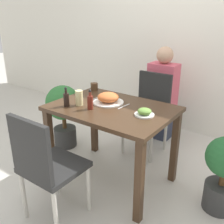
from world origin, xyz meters
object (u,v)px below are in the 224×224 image
Objects in this scene: side_plate at (144,112)px; potted_plant_left at (63,110)px; person_figure at (162,95)px; condiment_bottle at (90,102)px; potted_plant_right at (224,170)px; drink_cup at (94,87)px; sauce_bottle at (66,99)px; food_plate at (108,98)px; chair_far at (149,108)px; juice_glass at (79,98)px; chair_near at (45,164)px.

potted_plant_left is at bearing 169.27° from side_plate.
potted_plant_left is 1.22m from person_figure.
condiment_bottle is 1.23m from potted_plant_right.
sauce_bottle is (0.12, -0.53, 0.03)m from drink_cup.
sauce_bottle is 1.39m from person_figure.
sauce_bottle is 0.15× the size of person_figure.
chair_far is at bearing 83.19° from food_plate.
potted_plant_right is at bearing -4.73° from drink_cup.
side_plate is 0.85m from drink_cup.
potted_plant_left is (-0.85, -0.52, -0.05)m from chair_far.
juice_glass reaches higher than potted_plant_right.
chair_near is 1.47m from chair_far.
condiment_bottle is at bearing -162.07° from side_plate.
chair_near reaches higher than drink_cup.
potted_plant_left is at bearing -50.34° from chair_near.
sauce_bottle is at bearing -162.24° from condiment_bottle.
side_plate is 1.20× the size of juice_glass.
food_plate reaches higher than potted_plant_right.
chair_far is at bearing 150.67° from potted_plant_right.
condiment_bottle is at bearing 17.76° from sauce_bottle.
drink_cup is at bearing 175.27° from potted_plant_right.
drink_cup is (-0.79, 0.31, 0.01)m from side_plate.
sauce_bottle is at bearing -162.13° from side_plate.
chair_near is at bearing -89.24° from food_plate.
condiment_bottle is 0.15× the size of person_figure.
condiment_bottle reaches higher than potted_plant_right.
drink_cup is 0.12× the size of potted_plant_right.
potted_plant_left is at bearing 139.76° from sauce_bottle.
chair_far reaches higher than food_plate.
chair_near is at bearing -92.73° from chair_far.
juice_glass is 1.29m from person_figure.
food_plate is 1.74× the size of side_plate.
food_plate is at bearing -89.24° from chair_near.
food_plate is 0.44m from drink_cup.
side_plate is at bearing 12.23° from juice_glass.
person_figure reaches higher than chair_near.
person_figure is at bearing 108.00° from side_plate.
food_plate is 1.61× the size of sauce_bottle.
condiment_bottle is (-0.45, -0.15, 0.04)m from side_plate.
side_plate is 0.25× the size of potted_plant_right.
chair_far is 5.14× the size of condiment_bottle.
food_plate is 0.86m from potted_plant_left.
condiment_bottle is (-0.03, -0.22, 0.02)m from food_plate.
potted_plant_left is at bearing -148.67° from chair_far.
food_plate is (-0.01, 0.79, 0.29)m from chair_near.
potted_plant_left is at bearing 179.02° from potted_plant_right.
person_figure is at bearing 79.17° from juice_glass.
drink_cup is at bearing -118.15° from person_figure.
sauce_bottle is 0.23× the size of potted_plant_left.
chair_far is at bearing 44.22° from drink_cup.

